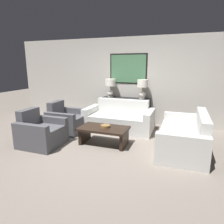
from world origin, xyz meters
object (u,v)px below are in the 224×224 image
at_px(couch_by_back_wall, 119,120).
at_px(couch_by_side, 184,137).
at_px(table_lamp_left, 110,85).
at_px(armchair_near_back_wall, 66,121).
at_px(coffee_table, 104,132).
at_px(decorative_bowl, 105,126).
at_px(table_lamp_right, 143,87).
at_px(armchair_near_camera, 41,133).
at_px(console_table, 126,111).

xyz_separation_m(couch_by_back_wall, couch_by_side, (1.76, -0.85, 0.00)).
bearing_deg(table_lamp_left, armchair_near_back_wall, -122.38).
xyz_separation_m(coffee_table, decorative_bowl, (0.04, 0.01, 0.14)).
xyz_separation_m(table_lamp_right, armchair_near_camera, (-1.85, -2.37, -0.90)).
distance_m(table_lamp_right, armchair_near_camera, 3.14).
xyz_separation_m(console_table, couch_by_side, (1.76, -1.52, -0.12)).
xyz_separation_m(console_table, table_lamp_left, (-0.51, 0.00, 0.78)).
xyz_separation_m(couch_by_back_wall, decorative_bowl, (0.04, -1.16, 0.15)).
height_order(decorative_bowl, armchair_near_back_wall, armchair_near_back_wall).
distance_m(couch_by_back_wall, decorative_bowl, 1.17).
relative_size(console_table, couch_by_side, 0.79).
relative_size(console_table, table_lamp_right, 2.62).
distance_m(table_lamp_right, decorative_bowl, 2.03).
bearing_deg(console_table, table_lamp_right, 0.00).
distance_m(couch_by_side, coffee_table, 1.79).
bearing_deg(armchair_near_back_wall, couch_by_side, -3.82).
xyz_separation_m(table_lamp_right, coffee_table, (-0.51, -1.84, -0.89)).
bearing_deg(couch_by_back_wall, decorative_bowl, -88.21).
bearing_deg(decorative_bowl, table_lamp_right, 75.43).
relative_size(couch_by_side, armchair_near_camera, 2.16).
xyz_separation_m(console_table, armchair_near_back_wall, (-1.34, -1.31, -0.12)).
bearing_deg(armchair_near_back_wall, table_lamp_right, 35.25).
bearing_deg(couch_by_back_wall, table_lamp_left, 127.56).
height_order(couch_by_back_wall, coffee_table, couch_by_back_wall).
xyz_separation_m(table_lamp_left, couch_by_back_wall, (0.51, -0.66, -0.90)).
xyz_separation_m(table_lamp_right, armchair_near_back_wall, (-1.85, -1.31, -0.90)).
bearing_deg(armchair_near_back_wall, couch_by_back_wall, 25.67).
xyz_separation_m(coffee_table, armchair_near_back_wall, (-1.34, 0.53, -0.01)).
bearing_deg(decorative_bowl, armchair_near_back_wall, 159.42).
bearing_deg(couch_by_side, decorative_bowl, -169.82).
distance_m(decorative_bowl, armchair_near_back_wall, 1.48).
relative_size(couch_by_back_wall, coffee_table, 1.69).
height_order(table_lamp_left, coffee_table, table_lamp_left).
relative_size(couch_by_back_wall, couch_by_side, 1.00).
relative_size(table_lamp_right, armchair_near_back_wall, 0.65).
distance_m(couch_by_back_wall, coffee_table, 1.18).
relative_size(table_lamp_right, couch_by_side, 0.30).
distance_m(armchair_near_back_wall, armchair_near_camera, 1.06).
xyz_separation_m(table_lamp_left, armchair_near_back_wall, (-0.83, -1.31, -0.90)).
bearing_deg(console_table, decorative_bowl, -88.86).
bearing_deg(console_table, couch_by_back_wall, -90.00).
distance_m(table_lamp_left, armchair_near_camera, 2.67).
bearing_deg(couch_by_side, couch_by_back_wall, 154.20).
bearing_deg(table_lamp_right, couch_by_back_wall, -127.56).
bearing_deg(table_lamp_left, decorative_bowl, -73.32).
xyz_separation_m(console_table, armchair_near_camera, (-1.34, -2.37, -0.12)).
height_order(table_lamp_left, armchair_near_back_wall, table_lamp_left).
bearing_deg(couch_by_back_wall, armchair_near_camera, -128.16).
bearing_deg(armchair_near_camera, table_lamp_right, 52.01).
bearing_deg(table_lamp_right, armchair_near_camera, -127.99).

